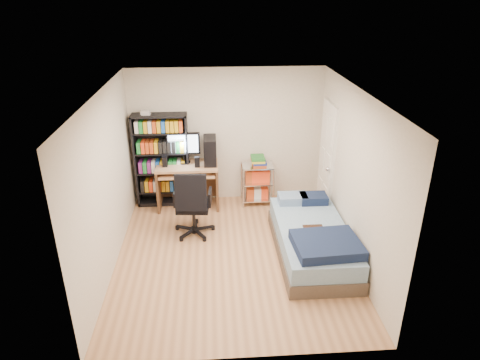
{
  "coord_description": "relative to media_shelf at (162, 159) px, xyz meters",
  "views": [
    {
      "loc": [
        -0.27,
        -5.5,
        3.74
      ],
      "look_at": [
        0.14,
        0.4,
        1.08
      ],
      "focal_mm": 32.0,
      "sensor_mm": 36.0,
      "label": 1
    }
  ],
  "objects": [
    {
      "name": "door",
      "position": [
        2.92,
        -0.49,
        0.11
      ],
      "size": [
        0.12,
        0.8,
        2.0
      ],
      "color": "white",
      "rests_on": "room"
    },
    {
      "name": "computer_desk",
      "position": [
        0.57,
        -0.1,
        -0.14
      ],
      "size": [
        1.11,
        0.64,
        1.39
      ],
      "color": "tan",
      "rests_on": "room"
    },
    {
      "name": "office_chair",
      "position": [
        0.58,
        -1.18,
        -0.52
      ],
      "size": [
        0.73,
        0.73,
        1.15
      ],
      "rotation": [
        0.0,
        0.0,
        -0.08
      ],
      "color": "black",
      "rests_on": "room"
    },
    {
      "name": "wire_cart",
      "position": [
        1.74,
        -0.12,
        -0.27
      ],
      "size": [
        0.59,
        0.43,
        0.95
      ],
      "rotation": [
        0.0,
        0.0,
        0.01
      ],
      "color": "silver",
      "rests_on": "room"
    },
    {
      "name": "bed",
      "position": [
        2.4,
        -1.9,
        -0.62
      ],
      "size": [
        1.05,
        2.11,
        0.6
      ],
      "color": "brown",
      "rests_on": "room"
    },
    {
      "name": "media_shelf",
      "position": [
        0.0,
        0.0,
        0.0
      ],
      "size": [
        0.97,
        0.32,
        1.8
      ],
      "color": "black",
      "rests_on": "room"
    },
    {
      "name": "room",
      "position": [
        1.19,
        -1.84,
        0.36
      ],
      "size": [
        3.58,
        4.08,
        2.58
      ],
      "color": "tan",
      "rests_on": "ground"
    }
  ]
}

